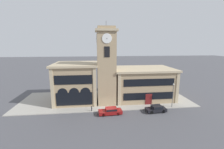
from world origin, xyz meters
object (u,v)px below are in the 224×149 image
Objects in this scene: parked_car_near at (111,111)px; street_lamp at (173,92)px; parked_car_mid at (156,109)px; bollard at (92,108)px.

street_lamp is (13.78, 1.71, 2.99)m from parked_car_near.
street_lamp is at bearing -176.77° from parked_car_near.
parked_car_near is 9.45m from parked_car_mid.
bollard is (-13.21, 1.62, -0.05)m from parked_car_mid.
street_lamp is (4.33, 1.71, 2.97)m from parked_car_mid.
parked_car_mid is at bearing -158.49° from street_lamp.
parked_car_near is 4.10m from bollard.
parked_car_near is 14.20m from street_lamp.
street_lamp is 17.80m from bollard.
parked_car_mid reaches higher than bollard.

